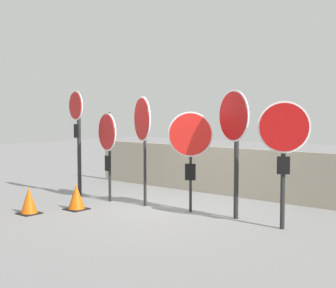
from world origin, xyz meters
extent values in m
plane|color=gray|center=(0.00, 0.00, 0.00)|extent=(40.00, 40.00, 0.00)
cube|color=#A89E89|center=(0.00, 2.10, 0.56)|extent=(8.11, 0.12, 1.13)
cylinder|color=black|center=(-2.54, -0.15, 1.20)|extent=(0.09, 0.09, 2.39)
cylinder|color=white|center=(-2.56, -0.22, 2.09)|extent=(0.66, 0.19, 0.67)
cylinder|color=red|center=(-2.56, -0.23, 2.09)|extent=(0.60, 0.17, 0.61)
cube|color=black|center=(-2.56, -0.22, 1.51)|extent=(0.22, 0.08, 0.31)
cylinder|color=black|center=(-1.52, -0.14, 0.97)|extent=(0.06, 0.06, 1.94)
cylinder|color=white|center=(-1.54, -0.20, 1.52)|extent=(0.80, 0.27, 0.82)
cylinder|color=red|center=(-1.55, -0.21, 1.52)|extent=(0.74, 0.25, 0.76)
cube|color=black|center=(-1.54, -0.20, 0.83)|extent=(0.22, 0.09, 0.33)
cylinder|color=black|center=(-0.59, -0.02, 1.12)|extent=(0.06, 0.06, 2.24)
cylinder|color=white|center=(-0.62, -0.07, 1.81)|extent=(0.83, 0.44, 0.92)
cylinder|color=#AD0F0F|center=(-0.62, -0.09, 1.81)|extent=(0.77, 0.41, 0.86)
cylinder|color=black|center=(0.49, 0.11, 0.96)|extent=(0.05, 0.05, 1.92)
cylinder|color=white|center=(0.51, 0.07, 1.52)|extent=(0.76, 0.46, 0.87)
cylinder|color=red|center=(0.52, 0.05, 1.52)|extent=(0.71, 0.43, 0.81)
cube|color=black|center=(0.51, 0.07, 0.79)|extent=(0.19, 0.12, 0.32)
cylinder|color=black|center=(1.47, 0.19, 1.08)|extent=(0.09, 0.09, 2.15)
cylinder|color=white|center=(1.44, 0.13, 1.88)|extent=(0.86, 0.41, 0.93)
cylinder|color=#AD0F0F|center=(1.43, 0.11, 1.88)|extent=(0.81, 0.38, 0.87)
cylinder|color=black|center=(2.46, 0.04, 0.97)|extent=(0.08, 0.08, 1.95)
cylinder|color=white|center=(2.49, -0.02, 1.70)|extent=(0.76, 0.44, 0.85)
cylinder|color=#AD0F0F|center=(2.50, -0.03, 1.70)|extent=(0.70, 0.41, 0.79)
cube|color=black|center=(2.49, -0.02, 1.07)|extent=(0.20, 0.12, 0.29)
cube|color=black|center=(-1.40, -1.17, 0.01)|extent=(0.40, 0.40, 0.02)
cone|color=#E05B0C|center=(-1.40, -1.17, 0.26)|extent=(0.34, 0.34, 0.49)
cube|color=black|center=(-1.78, -2.01, 0.01)|extent=(0.38, 0.38, 0.02)
cone|color=#E05B0C|center=(-1.78, -2.01, 0.27)|extent=(0.32, 0.32, 0.49)
camera|label=1|loc=(5.93, -7.08, 1.95)|focal=50.00mm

